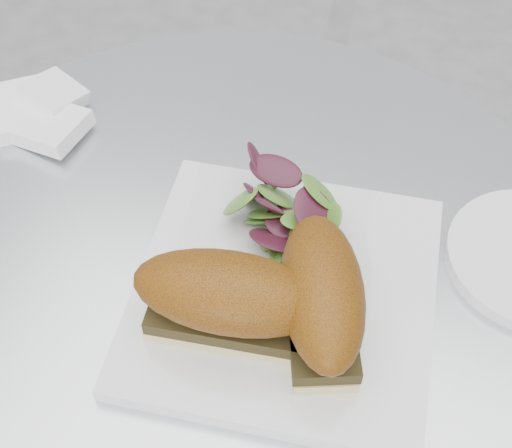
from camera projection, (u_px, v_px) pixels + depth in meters
The scene contains 6 objects.
table at pixel (234, 385), 0.84m from camera, with size 0.70×0.70×0.73m.
plate at pixel (284, 293), 0.62m from camera, with size 0.26×0.26×0.02m, color silver.
sandwich_left at pixel (229, 299), 0.56m from camera, with size 0.16×0.09×0.08m.
sandwich_right at pixel (322, 297), 0.56m from camera, with size 0.12×0.16×0.08m.
salad at pixel (280, 203), 0.64m from camera, with size 0.10×0.10×0.05m, color #609531, non-canonical shape.
napkin at pixel (41, 119), 0.76m from camera, with size 0.11×0.11×0.02m, color white, non-canonical shape.
Camera 1 is at (0.15, -0.35, 1.26)m, focal length 50.00 mm.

